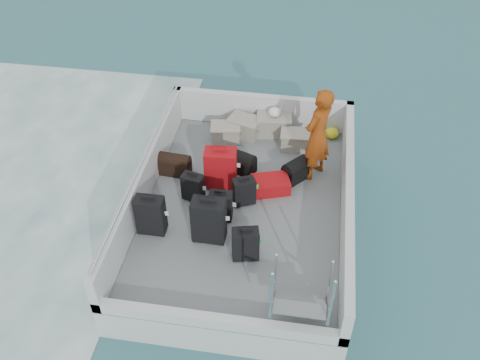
# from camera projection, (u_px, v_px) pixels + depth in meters

# --- Properties ---
(ground) EXTENTS (160.00, 160.00, 0.00)m
(ground) POSITION_uv_depth(u_px,v_px,m) (243.00, 230.00, 9.65)
(ground) COLOR #184E54
(ground) RESTS_ON ground
(ferry_hull) EXTENTS (3.60, 5.00, 0.60)m
(ferry_hull) POSITION_uv_depth(u_px,v_px,m) (244.00, 218.00, 9.45)
(ferry_hull) COLOR silver
(ferry_hull) RESTS_ON ground
(deck) EXTENTS (3.30, 4.70, 0.02)m
(deck) POSITION_uv_depth(u_px,v_px,m) (244.00, 206.00, 9.24)
(deck) COLOR slate
(deck) RESTS_ON ferry_hull
(deck_fittings) EXTENTS (3.60, 5.00, 0.90)m
(deck_fittings) POSITION_uv_depth(u_px,v_px,m) (262.00, 205.00, 8.71)
(deck_fittings) COLOR silver
(deck_fittings) RESTS_ON deck
(suitcase_0) EXTENTS (0.46, 0.26, 0.71)m
(suitcase_0) POSITION_uv_depth(u_px,v_px,m) (151.00, 216.00, 8.55)
(suitcase_0) COLOR black
(suitcase_0) RESTS_ON deck
(suitcase_2) EXTENTS (0.40, 0.30, 0.53)m
(suitcase_2) POSITION_uv_depth(u_px,v_px,m) (193.00, 187.00, 9.19)
(suitcase_2) COLOR black
(suitcase_2) RESTS_ON deck
(suitcase_3) EXTENTS (0.53, 0.31, 0.80)m
(suitcase_3) POSITION_uv_depth(u_px,v_px,m) (209.00, 221.00, 8.40)
(suitcase_3) COLOR black
(suitcase_3) RESTS_ON deck
(suitcase_4) EXTENTS (0.38, 0.24, 0.56)m
(suitcase_4) POSITION_uv_depth(u_px,v_px,m) (221.00, 206.00, 8.81)
(suitcase_4) COLOR black
(suitcase_4) RESTS_ON deck
(suitcase_5) EXTENTS (0.58, 0.38, 0.76)m
(suitcase_5) POSITION_uv_depth(u_px,v_px,m) (221.00, 169.00, 9.38)
(suitcase_5) COLOR #A10C0E
(suitcase_5) RESTS_ON deck
(suitcase_6) EXTENTS (0.45, 0.33, 0.57)m
(suitcase_6) POSITION_uv_depth(u_px,v_px,m) (246.00, 245.00, 8.18)
(suitcase_6) COLOR black
(suitcase_6) RESTS_ON deck
(suitcase_7) EXTENTS (0.43, 0.35, 0.53)m
(suitcase_7) POSITION_uv_depth(u_px,v_px,m) (244.00, 192.00, 9.10)
(suitcase_7) COLOR black
(suitcase_7) RESTS_ON deck
(suitcase_8) EXTENTS (0.75, 0.61, 0.26)m
(suitcase_8) POSITION_uv_depth(u_px,v_px,m) (271.00, 185.00, 9.44)
(suitcase_8) COLOR #A10C0E
(suitcase_8) RESTS_ON deck
(duffel_0) EXTENTS (0.59, 0.34, 0.32)m
(duffel_0) POSITION_uv_depth(u_px,v_px,m) (175.00, 166.00, 9.78)
(duffel_0) COLOR black
(duffel_0) RESTS_ON deck
(duffel_1) EXTENTS (0.56, 0.46, 0.32)m
(duffel_1) POSITION_uv_depth(u_px,v_px,m) (242.00, 164.00, 9.82)
(duffel_1) COLOR black
(duffel_1) RESTS_ON deck
(duffel_2) EXTENTS (0.54, 0.56, 0.32)m
(duffel_2) POSITION_uv_depth(u_px,v_px,m) (296.00, 172.00, 9.66)
(duffel_2) COLOR black
(duffel_2) RESTS_ON deck
(crate_0) EXTENTS (0.59, 0.45, 0.33)m
(crate_0) POSITION_uv_depth(u_px,v_px,m) (226.00, 134.00, 10.52)
(crate_0) COLOR gray
(crate_0) RESTS_ON deck
(crate_1) EXTENTS (0.69, 0.57, 0.36)m
(crate_1) POSITION_uv_depth(u_px,v_px,m) (245.00, 127.00, 10.65)
(crate_1) COLOR gray
(crate_1) RESTS_ON deck
(crate_2) EXTENTS (0.69, 0.51, 0.39)m
(crate_2) POSITION_uv_depth(u_px,v_px,m) (274.00, 125.00, 10.68)
(crate_2) COLOR gray
(crate_2) RESTS_ON deck
(crate_3) EXTENTS (0.56, 0.40, 0.33)m
(crate_3) POSITION_uv_depth(u_px,v_px,m) (295.00, 141.00, 10.34)
(crate_3) COLOR gray
(crate_3) RESTS_ON deck
(yellow_bag) EXTENTS (0.28, 0.26, 0.22)m
(yellow_bag) POSITION_uv_depth(u_px,v_px,m) (332.00, 133.00, 10.62)
(yellow_bag) COLOR yellow
(yellow_bag) RESTS_ON deck
(white_bag) EXTENTS (0.24, 0.24, 0.18)m
(white_bag) POSITION_uv_depth(u_px,v_px,m) (275.00, 113.00, 10.49)
(white_bag) COLOR white
(white_bag) RESTS_ON crate_2
(passenger) EXTENTS (0.71, 0.79, 1.79)m
(passenger) POSITION_uv_depth(u_px,v_px,m) (318.00, 135.00, 9.27)
(passenger) COLOR #C64F12
(passenger) RESTS_ON deck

